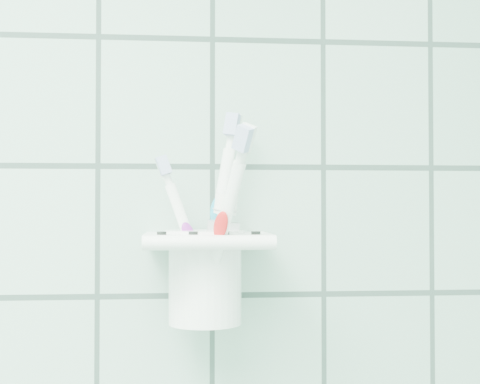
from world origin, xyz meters
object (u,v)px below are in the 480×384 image
object	(u,v)px
toothbrush_pink	(217,230)
holder_bracket	(207,242)
toothbrush_orange	(200,214)
toothpaste_tube	(213,245)
cup	(205,273)
toothbrush_blue	(201,211)

from	to	relation	value
toothbrush_pink	holder_bracket	bearing A→B (deg)	142.04
holder_bracket	toothbrush_orange	size ratio (longest dim) A/B	0.62
holder_bracket	toothbrush_pink	world-z (taller)	toothbrush_pink
toothbrush_pink	toothpaste_tube	distance (m)	0.02
cup	toothbrush_blue	xyz separation A→B (m)	(-0.00, 0.01, 0.07)
toothbrush_blue	toothbrush_pink	bearing A→B (deg)	-23.18
cup	toothbrush_pink	xyz separation A→B (m)	(0.01, -0.01, 0.05)
holder_bracket	toothbrush_blue	size ratio (longest dim) A/B	0.59
toothbrush_orange	holder_bracket	bearing A→B (deg)	49.69
toothbrush_blue	toothbrush_orange	xyz separation A→B (m)	(-0.00, -0.01, -0.00)
toothbrush_pink	toothpaste_tube	size ratio (longest dim) A/B	1.33
cup	toothbrush_pink	world-z (taller)	toothbrush_pink
toothbrush_blue	toothbrush_orange	size ratio (longest dim) A/B	1.05
toothbrush_pink	toothbrush_blue	world-z (taller)	toothbrush_blue
toothbrush_pink	toothbrush_blue	size ratio (longest dim) A/B	0.80
toothpaste_tube	cup	bearing A→B (deg)	-174.59
holder_bracket	toothpaste_tube	distance (m)	0.01
toothbrush_blue	toothpaste_tube	world-z (taller)	toothbrush_blue
toothbrush_pink	cup	bearing A→B (deg)	131.93
toothbrush_blue	toothpaste_tube	xyz separation A→B (m)	(0.01, -0.01, -0.04)
toothbrush_pink	toothpaste_tube	world-z (taller)	toothbrush_pink
toothbrush_orange	toothbrush_blue	bearing A→B (deg)	116.87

